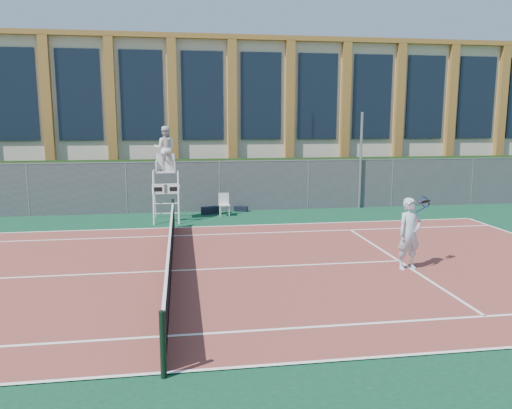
{
  "coord_description": "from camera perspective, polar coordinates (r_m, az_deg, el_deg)",
  "views": [
    {
      "loc": [
        0.35,
        -12.94,
        3.96
      ],
      "look_at": [
        2.74,
        3.0,
        1.25
      ],
      "focal_mm": 35.0,
      "sensor_mm": 36.0,
      "label": 1
    }
  ],
  "objects": [
    {
      "name": "sports_bag_near",
      "position": [
        21.5,
        -5.27,
        -0.66
      ],
      "size": [
        0.79,
        0.59,
        0.31
      ],
      "primitive_type": "cube",
      "rotation": [
        0.0,
        0.0,
        0.45
      ],
      "color": "black",
      "rests_on": "apron"
    },
    {
      "name": "apron",
      "position": [
        14.5,
        -9.65,
        -6.43
      ],
      "size": [
        36.0,
        20.0,
        0.01
      ],
      "primitive_type": "cube",
      "color": "#0D3923",
      "rests_on": "ground"
    },
    {
      "name": "hedge",
      "position": [
        23.12,
        -9.35,
        2.31
      ],
      "size": [
        40.0,
        1.4,
        2.2
      ],
      "primitive_type": "cube",
      "color": "black",
      "rests_on": "ground"
    },
    {
      "name": "building",
      "position": [
        30.89,
        -9.32,
        9.76
      ],
      "size": [
        45.0,
        10.6,
        8.22
      ],
      "color": "beige",
      "rests_on": "ground"
    },
    {
      "name": "tennis_player",
      "position": [
        13.89,
        17.15,
        -3.2
      ],
      "size": [
        1.1,
        0.77,
        1.93
      ],
      "color": "#AAC0CD",
      "rests_on": "tennis_court"
    },
    {
      "name": "tennis_court",
      "position": [
        13.53,
        -9.73,
        -7.52
      ],
      "size": [
        23.77,
        10.97,
        0.02
      ],
      "primitive_type": "cube",
      "color": "brown",
      "rests_on": "apron"
    },
    {
      "name": "sports_bag_far",
      "position": [
        22.03,
        -1.74,
        -0.49
      ],
      "size": [
        0.62,
        0.43,
        0.23
      ],
      "primitive_type": "cube",
      "rotation": [
        0.0,
        0.0,
        -0.36
      ],
      "color": "black",
      "rests_on": "apron"
    },
    {
      "name": "tennis_net",
      "position": [
        13.39,
        -9.79,
        -5.41
      ],
      "size": [
        0.1,
        11.3,
        1.1
      ],
      "color": "black",
      "rests_on": "ground"
    },
    {
      "name": "fence",
      "position": [
        21.93,
        -9.38,
        1.92
      ],
      "size": [
        40.0,
        0.06,
        2.2
      ],
      "primitive_type": null,
      "color": "#595E60",
      "rests_on": "ground"
    },
    {
      "name": "plastic_chair",
      "position": [
        21.04,
        -3.67,
        0.24
      ],
      "size": [
        0.46,
        0.46,
        0.95
      ],
      "color": "silver",
      "rests_on": "apron"
    },
    {
      "name": "ground",
      "position": [
        13.54,
        -9.72,
        -7.61
      ],
      "size": [
        120.0,
        120.0,
        0.0
      ],
      "primitive_type": "plane",
      "color": "#233814"
    },
    {
      "name": "umpire_chair",
      "position": [
        20.04,
        -10.35,
        6.02
      ],
      "size": [
        1.06,
        1.64,
        3.81
      ],
      "color": "white",
      "rests_on": "ground"
    },
    {
      "name": "steel_pole",
      "position": [
        23.16,
        11.86,
        4.92
      ],
      "size": [
        0.12,
        0.12,
        4.35
      ],
      "primitive_type": "cylinder",
      "color": "#9EA0A5",
      "rests_on": "ground"
    }
  ]
}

